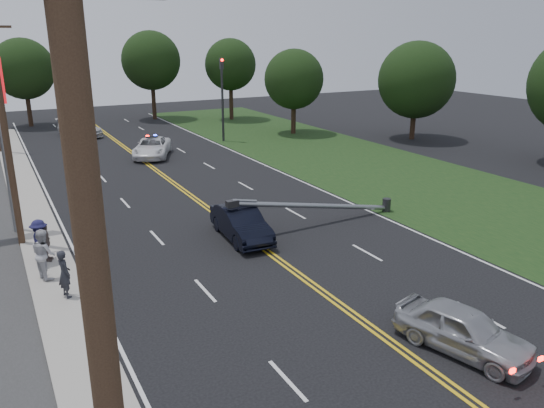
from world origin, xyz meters
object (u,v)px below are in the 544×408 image
bystander_b (44,254)px  crashed_sedan (241,223)px  emergency_a (152,147)px  fallen_streetlight (325,206)px  bystander_c (40,242)px  bystander_d (46,243)px  traffic_signal (222,93)px  emergency_b (80,128)px  utility_pole_mid (5,131)px  waiting_sedan (463,330)px  bystander_a (64,274)px

bystander_b → crashed_sedan: bearing=-105.2°
emergency_a → fallen_streetlight: bearing=-55.9°
bystander_b → bystander_c: bearing=-19.0°
emergency_a → bystander_d: (-9.45, -17.50, 0.18)m
traffic_signal → emergency_b: (-10.65, 8.53, -3.43)m
traffic_signal → emergency_b: bearing=141.3°
utility_pole_mid → bystander_b: utility_pole_mid is taller
fallen_streetlight → bystander_b: size_ratio=4.85×
crashed_sedan → emergency_b: emergency_b is taller
utility_pole_mid → emergency_a: size_ratio=1.92×
crashed_sedan → waiting_sedan: bearing=-77.0°
utility_pole_mid → crashed_sedan: utility_pole_mid is taller
crashed_sedan → bystander_c: bystander_c is taller
fallen_streetlight → utility_pole_mid: utility_pole_mid is taller
waiting_sedan → bystander_d: (-9.95, 12.51, 0.21)m
crashed_sedan → emergency_b: 30.49m
emergency_a → bystander_c: bearing=-94.1°
emergency_b → bystander_c: bearing=-122.5°
traffic_signal → bystander_c: traffic_signal is taller
bystander_b → waiting_sedan: bearing=-155.0°
utility_pole_mid → traffic_signal: bearing=45.8°
crashed_sedan → emergency_a: 18.77m
emergency_b → bystander_a: (-5.85, -32.83, 0.21)m
waiting_sedan → bystander_a: bystander_a is taller
fallen_streetlight → bystander_c: 12.87m
emergency_a → bystander_d: bearing=-93.8°
emergency_a → emergency_b: bearing=130.7°
crashed_sedan → bystander_d: 8.21m
bystander_b → bystander_d: (0.23, 1.66, -0.18)m
traffic_signal → fallen_streetlight: (-4.11, -22.00, -3.29)m
crashed_sedan → emergency_b: size_ratio=0.84×
traffic_signal → bystander_b: size_ratio=3.65×
bystander_b → fallen_streetlight: bearing=-106.7°
emergency_b → fallen_streetlight: bearing=-98.4°
crashed_sedan → bystander_b: bystander_b is taller
fallen_streetlight → bystander_a: (-12.40, -2.31, 0.07)m
fallen_streetlight → crashed_sedan: fallen_streetlight is taller
emergency_b → crashed_sedan: bearing=-106.6°
utility_pole_mid → waiting_sedan: bearing=-54.8°
bystander_c → bystander_d: size_ratio=1.17×
traffic_signal → emergency_a: size_ratio=1.35×
fallen_streetlight → crashed_sedan: (-4.49, 0.10, -0.19)m
waiting_sedan → bystander_b: (-10.18, 10.86, 0.39)m
waiting_sedan → emergency_b: size_ratio=0.76×
bystander_a → bystander_b: size_ratio=0.90×
fallen_streetlight → bystander_d: size_ratio=5.99×
fallen_streetlight → emergency_a: size_ratio=1.79×
bystander_d → fallen_streetlight: bearing=-74.1°
bystander_a → bystander_d: bearing=-11.9°
utility_pole_mid → bystander_c: utility_pole_mid is taller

